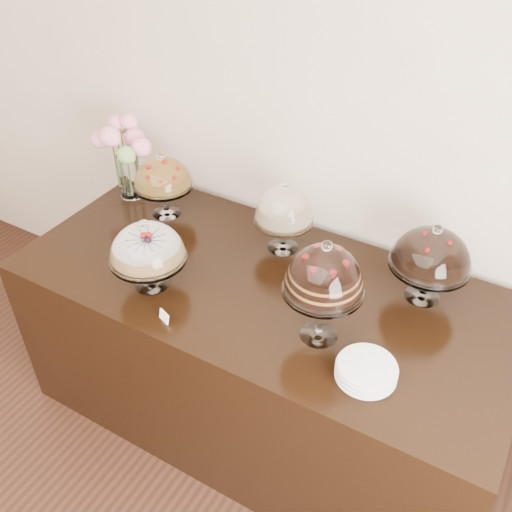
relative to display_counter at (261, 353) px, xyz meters
The scene contains 10 objects.
wall_back 1.22m from the display_counter, 116.11° to the left, with size 5.00×0.04×3.00m, color beige.
display_counter is the anchor object (origin of this frame).
cake_stand_sugar_sponge 0.81m from the display_counter, 148.71° to the right, with size 0.33×0.33×0.34m.
cake_stand_choco_layer 0.85m from the display_counter, 25.16° to the right, with size 0.30×0.30×0.46m.
cake_stand_cheesecake 0.72m from the display_counter, 98.55° to the left, with size 0.28×0.28×0.36m.
cake_stand_dark_choco 0.97m from the display_counter, 22.61° to the left, with size 0.33×0.33×0.37m.
cake_stand_fruit_tart 0.99m from the display_counter, 161.33° to the left, with size 0.30×0.30×0.34m.
flower_vase 1.24m from the display_counter, 163.60° to the left, with size 0.34×0.27×0.43m.
plate_stack 0.81m from the display_counter, 24.70° to the right, with size 0.22×0.22×0.06m.
price_card_left 0.66m from the display_counter, 119.00° to the right, with size 0.06×0.01×0.04m, color white.
Camera 1 is at (1.20, 0.80, 2.52)m, focal length 40.00 mm.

